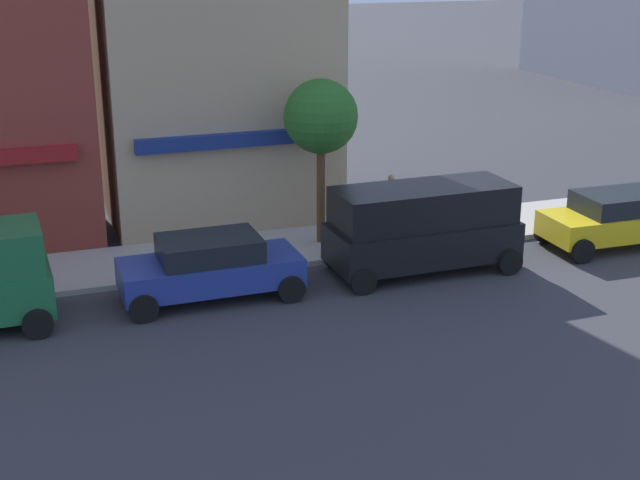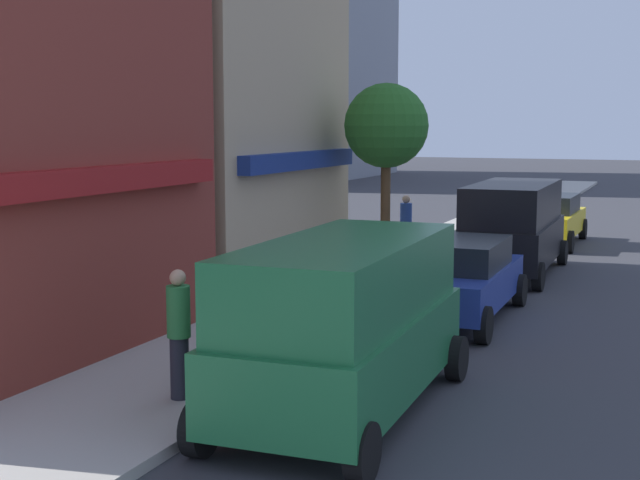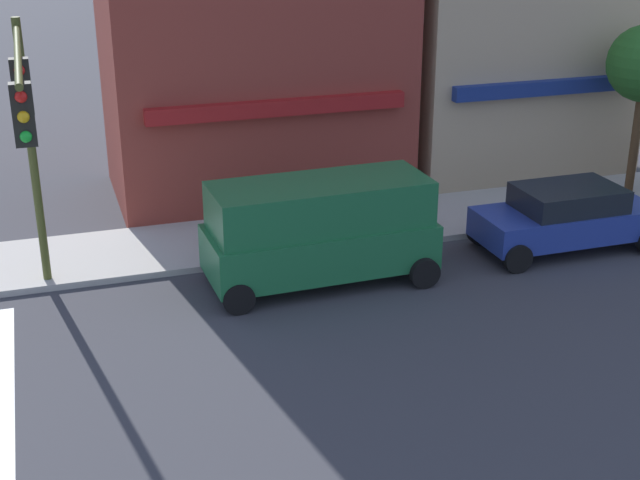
# 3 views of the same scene
# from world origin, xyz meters

# --- Properties ---
(sedan_blue) EXTENTS (4.41, 2.02, 1.59)m
(sedan_blue) POSITION_xyz_m (17.51, 4.70, 0.84)
(sedan_blue) COLOR navy
(sedan_blue) RESTS_ON ground_plane
(van_black) EXTENTS (5.03, 2.22, 2.34)m
(van_black) POSITION_xyz_m (23.23, 4.70, 1.29)
(van_black) COLOR black
(van_black) RESTS_ON ground_plane
(sedan_yellow) EXTENTS (4.43, 2.02, 1.59)m
(sedan_yellow) POSITION_xyz_m (29.45, 4.70, 0.84)
(sedan_yellow) COLOR yellow
(sedan_yellow) RESTS_ON ground_plane
(pedestrian_blue_shirt) EXTENTS (0.32, 0.32, 1.77)m
(pedestrian_blue_shirt) POSITION_xyz_m (23.62, 7.65, 1.07)
(pedestrian_blue_shirt) COLOR #23232D
(pedestrian_blue_shirt) RESTS_ON sidewalk_left
(street_tree) EXTENTS (2.07, 2.07, 4.68)m
(street_tree) POSITION_xyz_m (21.37, 7.50, 3.75)
(street_tree) COLOR brown
(street_tree) RESTS_ON sidewalk_left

